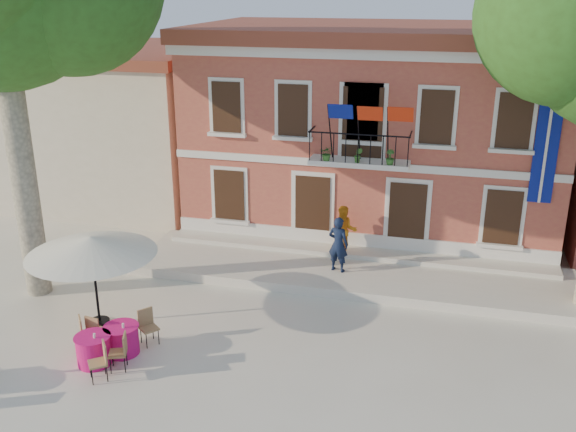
# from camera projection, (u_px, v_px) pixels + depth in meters

# --- Properties ---
(ground) EXTENTS (90.00, 90.00, 0.00)m
(ground) POSITION_uv_depth(u_px,v_px,m) (249.00, 337.00, 17.17)
(ground) COLOR beige
(ground) RESTS_ON ground
(main_building) EXTENTS (13.50, 9.59, 7.50)m
(main_building) POSITION_uv_depth(u_px,v_px,m) (377.00, 126.00, 24.50)
(main_building) COLOR #B45A41
(main_building) RESTS_ON ground
(neighbor_west) EXTENTS (9.40, 9.40, 6.40)m
(neighbor_west) POSITION_uv_depth(u_px,v_px,m) (119.00, 120.00, 28.31)
(neighbor_west) COLOR beige
(neighbor_west) RESTS_ON ground
(terrace) EXTENTS (14.00, 3.40, 0.30)m
(terrace) POSITION_uv_depth(u_px,v_px,m) (350.00, 272.00, 20.65)
(terrace) COLOR silver
(terrace) RESTS_ON ground
(patio_umbrella) EXTENTS (3.47, 3.47, 2.58)m
(patio_umbrella) POSITION_uv_depth(u_px,v_px,m) (91.00, 246.00, 17.09)
(patio_umbrella) COLOR black
(patio_umbrella) RESTS_ON ground
(pedestrian_navy) EXTENTS (0.74, 0.58, 1.81)m
(pedestrian_navy) POSITION_uv_depth(u_px,v_px,m) (338.00, 244.00, 20.11)
(pedestrian_navy) COLOR #0F1933
(pedestrian_navy) RESTS_ON terrace
(pedestrian_orange) EXTENTS (0.98, 0.84, 1.75)m
(pedestrian_orange) POSITION_uv_depth(u_px,v_px,m) (344.00, 232.00, 21.21)
(pedestrian_orange) COLOR orange
(pedestrian_orange) RESTS_ON terrace
(cafe_table_0) EXTENTS (1.75, 1.85, 0.95)m
(cafe_table_0) POSITION_uv_depth(u_px,v_px,m) (122.00, 338.00, 16.27)
(cafe_table_0) COLOR #DB1474
(cafe_table_0) RESTS_ON ground
(cafe_table_1) EXTENTS (1.51, 1.77, 0.95)m
(cafe_table_1) POSITION_uv_depth(u_px,v_px,m) (94.00, 349.00, 15.81)
(cafe_table_1) COLOR #DB1474
(cafe_table_1) RESTS_ON ground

